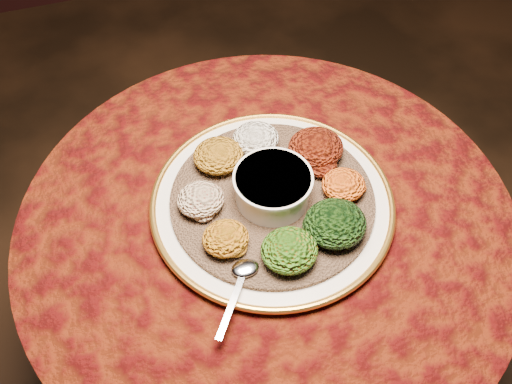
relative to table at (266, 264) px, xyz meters
name	(u,v)px	position (x,y,z in m)	size (l,w,h in m)	color
table	(266,264)	(0.00, 0.00, 0.00)	(0.96, 0.96, 0.73)	black
platter	(272,202)	(0.02, 0.02, 0.19)	(0.58, 0.58, 0.02)	beige
injera	(272,199)	(0.02, 0.02, 0.20)	(0.39, 0.39, 0.01)	brown
stew_bowl	(273,186)	(0.02, 0.02, 0.24)	(0.15, 0.15, 0.06)	silver
spoon	(243,274)	(-0.09, -0.12, 0.21)	(0.11, 0.13, 0.01)	silver
portion_ayib	(256,139)	(0.03, 0.16, 0.23)	(0.09, 0.09, 0.05)	silver
portion_kitfo	(316,148)	(0.13, 0.09, 0.23)	(0.11, 0.10, 0.05)	black
portion_tikil	(344,185)	(0.15, -0.01, 0.23)	(0.08, 0.08, 0.04)	#AC630E
portion_gomen	(335,223)	(0.10, -0.09, 0.23)	(0.11, 0.11, 0.05)	black
portion_mixveg	(289,250)	(0.00, -0.11, 0.23)	(0.10, 0.10, 0.05)	#8F3A09
portion_kik	(226,238)	(-0.10, -0.05, 0.23)	(0.08, 0.08, 0.04)	#A75A0E
portion_timatim	(201,200)	(-0.12, 0.04, 0.23)	(0.09, 0.08, 0.04)	#750707
portion_shiro	(218,156)	(-0.06, 0.13, 0.23)	(0.10, 0.09, 0.05)	#965E12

